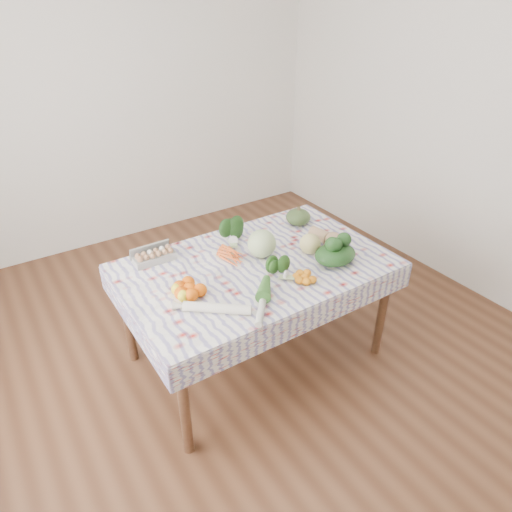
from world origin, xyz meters
TOP-DOWN VIEW (x-y plane):
  - ground at (0.00, 0.00)m, footprint 4.50×4.50m
  - wall_back at (0.00, 2.25)m, footprint 4.00×0.04m
  - dining_table at (0.00, 0.00)m, footprint 1.60×1.00m
  - tablecloth at (0.00, 0.00)m, footprint 1.66×1.06m
  - egg_carton at (-0.52, 0.37)m, footprint 0.26×0.11m
  - carrot_bunch at (-0.10, 0.13)m, footprint 0.22×0.20m
  - kale_bunch at (0.02, 0.32)m, footprint 0.21×0.20m
  - kabocha_squash at (0.56, 0.29)m, footprint 0.19×0.19m
  - cabbage at (0.08, 0.06)m, footprint 0.22×0.22m
  - butternut_squash at (0.55, -0.03)m, footprint 0.16×0.25m
  - orange_cluster at (-0.49, -0.07)m, footprint 0.29×0.29m
  - broccoli at (0.03, -0.20)m, footprint 0.18×0.18m
  - mandarin_cluster at (0.14, -0.31)m, footprint 0.21×0.21m
  - grapefruit at (0.37, -0.08)m, footprint 0.15×0.15m
  - spinach_bag at (0.42, -0.26)m, footprint 0.30×0.25m
  - daikon at (-0.44, -0.30)m, footprint 0.33×0.29m
  - leek at (-0.20, -0.38)m, footprint 0.28×0.32m

SIDE VIEW (x-z plane):
  - ground at x=0.00m, z-range 0.00..0.00m
  - dining_table at x=0.00m, z-range 0.30..1.05m
  - tablecloth at x=0.00m, z-range 0.75..0.76m
  - carrot_bunch at x=-0.10m, z-range 0.76..0.80m
  - leek at x=-0.20m, z-range 0.76..0.80m
  - mandarin_cluster at x=0.14m, z-range 0.76..0.81m
  - daikon at x=-0.44m, z-range 0.76..0.82m
  - egg_carton at x=-0.52m, z-range 0.76..0.83m
  - orange_cluster at x=-0.49m, z-range 0.76..0.84m
  - broccoli at x=0.03m, z-range 0.76..0.86m
  - butternut_squash at x=0.55m, z-range 0.76..0.87m
  - kabocha_squash at x=0.56m, z-range 0.76..0.88m
  - spinach_bag at x=0.42m, z-range 0.76..0.88m
  - grapefruit at x=0.37m, z-range 0.76..0.90m
  - kale_bunch at x=0.02m, z-range 0.76..0.91m
  - cabbage at x=0.08m, z-range 0.76..0.94m
  - wall_back at x=0.00m, z-range 0.00..2.80m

